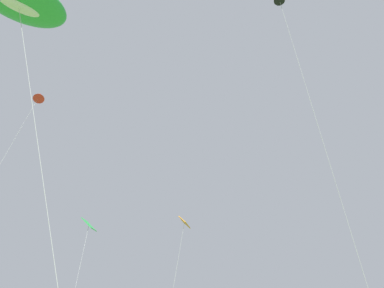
% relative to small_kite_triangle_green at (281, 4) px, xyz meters
% --- Properties ---
extents(small_kite_triangle_green, '(4.66, 0.82, 19.46)m').
position_rel_small_kite_triangle_green_xyz_m(small_kite_triangle_green, '(0.00, 0.00, 0.00)').
color(small_kite_triangle_green, black).
rests_on(small_kite_triangle_green, ground).
extents(small_kite_tiny_distant, '(1.59, 1.97, 12.64)m').
position_rel_small_kite_triangle_green_xyz_m(small_kite_tiny_distant, '(3.25, 11.52, -7.33)').
color(small_kite_tiny_distant, orange).
rests_on(small_kite_tiny_distant, ground).
extents(small_kite_stunt_black, '(3.34, 4.10, 13.50)m').
position_rel_small_kite_triangle_green_xyz_m(small_kite_stunt_black, '(-0.22, 16.95, -6.28)').
color(small_kite_stunt_black, green).
rests_on(small_kite_stunt_black, ground).
extents(small_kite_streamer_purple, '(5.46, 1.20, 21.99)m').
position_rel_small_kite_triangle_green_xyz_m(small_kite_streamer_purple, '(-4.98, 17.49, 2.55)').
color(small_kite_streamer_purple, red).
rests_on(small_kite_streamer_purple, ground).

